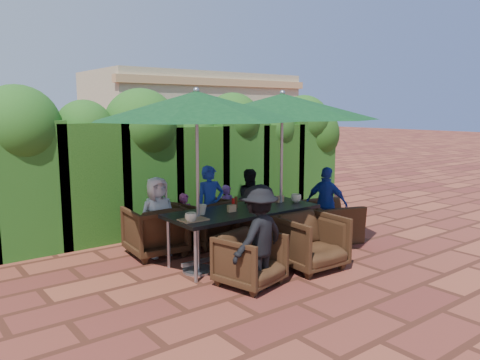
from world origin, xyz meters
TOP-DOWN VIEW (x-y plane):
  - ground at (0.00, 0.00)m, footprint 80.00×80.00m
  - dining_table at (-0.08, -0.07)m, footprint 2.27×0.90m
  - umbrella_left at (-0.87, -0.10)m, footprint 2.78×2.78m
  - umbrella_right at (0.68, -0.04)m, footprint 2.86×2.86m
  - chair_far_left at (-0.99, 0.92)m, footprint 0.86×0.81m
  - chair_far_mid at (-0.08, 0.92)m, footprint 0.90×0.87m
  - chair_far_right at (0.69, 0.94)m, footprint 0.80×0.75m
  - chair_near_left at (-0.63, -0.92)m, footprint 0.84×0.81m
  - chair_near_right at (0.43, -0.93)m, footprint 0.83×0.78m
  - chair_end_right at (1.75, -0.10)m, footprint 0.89×1.09m
  - adult_far_left at (-0.98, 0.86)m, footprint 0.59×0.36m
  - adult_far_mid at (-0.02, 0.88)m, footprint 0.52×0.45m
  - adult_far_right at (0.84, 0.89)m, footprint 0.58×0.37m
  - adult_near_left at (-0.63, -1.07)m, footprint 0.89×0.54m
  - adult_end_right at (1.65, -0.11)m, footprint 0.59×0.80m
  - child_left at (-0.41, 1.02)m, footprint 0.32×0.26m
  - child_right at (0.46, 1.06)m, footprint 0.34×0.29m
  - pedestrian_a at (1.56, 4.27)m, footprint 1.73×0.74m
  - pedestrian_b at (2.40, 4.38)m, footprint 0.84×0.63m
  - pedestrian_c at (3.39, 4.15)m, footprint 1.11×0.92m
  - cup_a at (-1.09, -0.27)m, footprint 0.16×0.16m
  - cup_b at (-0.76, -0.00)m, footprint 0.15×0.15m
  - cup_c at (-0.02, -0.28)m, footprint 0.14×0.14m
  - cup_d at (0.53, 0.10)m, footprint 0.12×0.12m
  - cup_e at (0.89, -0.16)m, footprint 0.16×0.16m
  - ketchup_bottle at (-0.22, -0.02)m, footprint 0.04×0.04m
  - sauce_bottle at (-0.11, 0.06)m, footprint 0.04×0.04m
  - serving_tray at (-1.01, -0.20)m, footprint 0.35×0.25m
  - number_block_left at (-0.31, -0.10)m, footprint 0.12×0.06m
  - number_block_right at (0.70, -0.00)m, footprint 0.12×0.06m
  - hedge_wall at (-0.13, 2.32)m, footprint 9.10×1.60m
  - building at (3.50, 6.99)m, footprint 6.20×3.08m

SIDE VIEW (x-z plane):
  - ground at x=0.00m, z-range 0.00..0.00m
  - chair_near_left at x=-0.63m, z-range 0.00..0.73m
  - chair_far_right at x=0.69m, z-range 0.00..0.76m
  - chair_far_mid at x=-0.08m, z-range 0.00..0.80m
  - chair_near_right at x=0.43m, z-range 0.00..0.82m
  - chair_far_left at x=-0.99m, z-range 0.00..0.82m
  - chair_end_right at x=1.75m, z-range 0.00..0.83m
  - child_left at x=-0.41m, z-range 0.00..0.86m
  - child_right at x=0.46m, z-range 0.00..0.90m
  - adult_far_right at x=0.84m, z-range 0.00..1.16m
  - adult_far_left at x=-0.98m, z-range 0.00..1.19m
  - adult_end_right at x=1.65m, z-range 0.00..1.23m
  - adult_far_mid at x=-0.02m, z-range 0.00..1.28m
  - adult_near_left at x=-0.63m, z-range 0.00..1.29m
  - dining_table at x=-0.08m, z-range 0.30..1.05m
  - serving_tray at x=-1.01m, z-range 0.75..0.77m
  - pedestrian_b at x=2.40m, z-range 0.00..1.56m
  - pedestrian_c at x=3.39m, z-range 0.00..1.59m
  - number_block_left at x=-0.31m, z-range 0.75..0.85m
  - number_block_right at x=0.70m, z-range 0.75..0.85m
  - cup_c at x=-0.02m, z-range 0.75..0.86m
  - cup_d at x=0.53m, z-range 0.75..0.87m
  - cup_a at x=-1.09m, z-range 0.75..0.87m
  - cup_e at x=0.89m, z-range 0.75..0.87m
  - cup_b at x=-0.76m, z-range 0.75..0.89m
  - ketchup_bottle at x=-0.22m, z-range 0.75..0.92m
  - sauce_bottle at x=-0.11m, z-range 0.75..0.92m
  - pedestrian_a at x=1.56m, z-range 0.00..1.80m
  - hedge_wall at x=-0.13m, z-range 0.11..2.66m
  - building at x=3.50m, z-range 0.01..3.21m
  - umbrella_left at x=-0.87m, z-range 0.98..3.44m
  - umbrella_right at x=0.68m, z-range 0.98..3.44m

